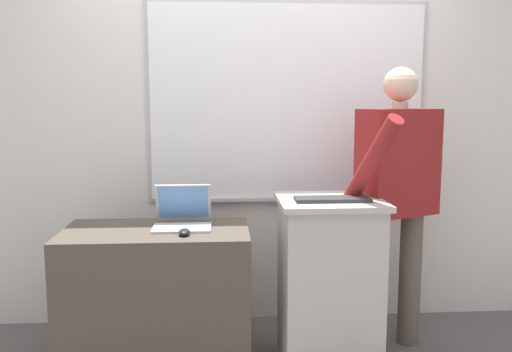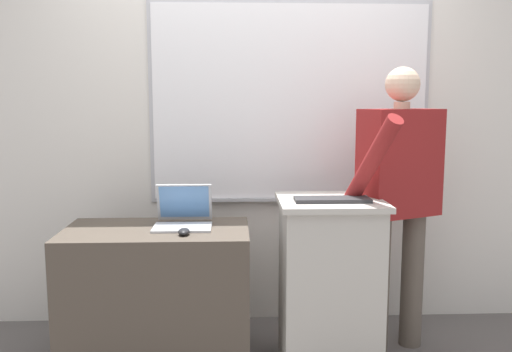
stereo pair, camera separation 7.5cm
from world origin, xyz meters
name	(u,v)px [view 2 (the right image)]	position (x,y,z in m)	size (l,w,h in m)	color
back_wall	(255,117)	(0.01, 1.13, 1.35)	(6.40, 0.17, 2.69)	silver
lectern_podium	(329,283)	(0.39, 0.40, 0.47)	(0.56, 0.52, 0.93)	#BCB7AD
side_desk	(158,296)	(-0.55, 0.47, 0.38)	(1.01, 0.57, 0.76)	#4C4238
person_presenter	(399,190)	(0.81, 0.57, 0.96)	(0.63, 0.68, 1.64)	brown
laptop	(184,213)	(-0.41, 0.55, 0.83)	(0.32, 0.30, 0.23)	#B7BABF
wireless_keyboard	(332,200)	(0.39, 0.34, 0.94)	(0.39, 0.14, 0.02)	#2D2D30
computer_mouse_by_laptop	(184,232)	(-0.39, 0.33, 0.78)	(0.06, 0.10, 0.03)	black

